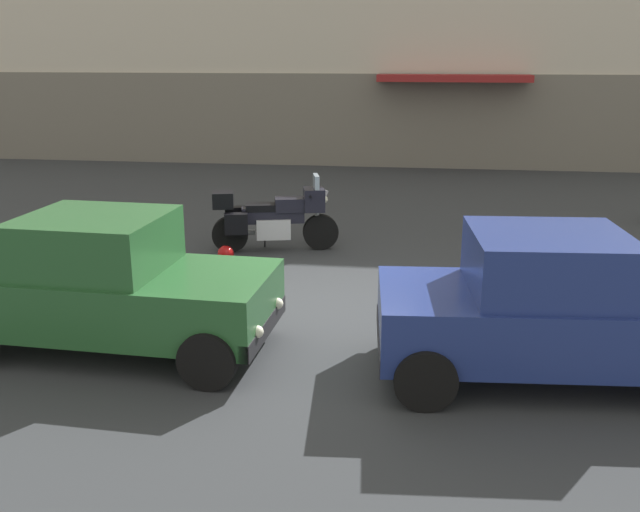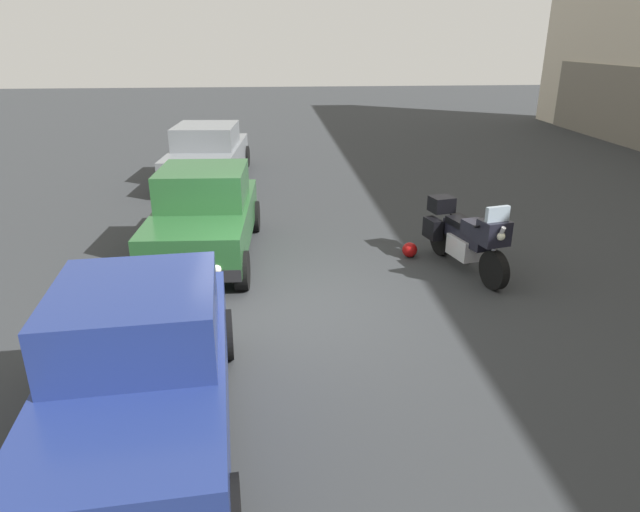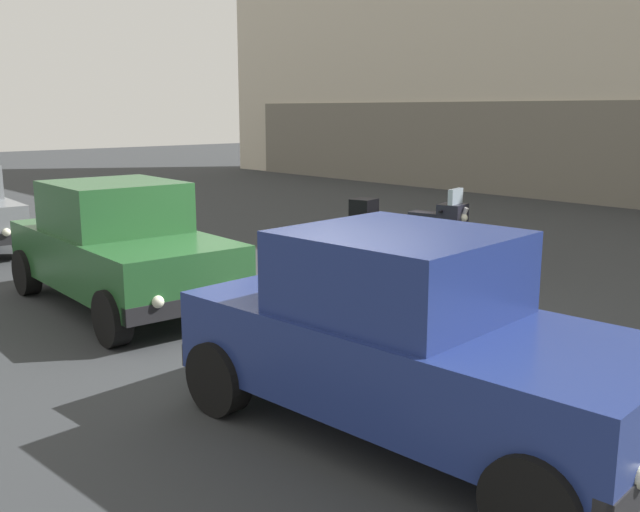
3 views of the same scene
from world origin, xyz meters
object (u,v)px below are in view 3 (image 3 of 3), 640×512
Objects in this scene: motorcycle at (410,231)px; helmet at (346,261)px; car_hatchback_near at (409,338)px; car_wagon_end at (120,246)px.

motorcycle reaches higher than helmet.
car_hatchback_near is 1.01× the size of car_wagon_end.
car_wagon_end reaches higher than helmet.
car_hatchback_near is at bearing 1.51° from car_wagon_end.
helmet is 0.07× the size of car_wagon_end.
car_hatchback_near reaches higher than helmet.
helmet is at bearing 136.20° from car_hatchback_near.
motorcycle is 1.14m from helmet.
helmet is at bearing -143.35° from motorcycle.
motorcycle is at bearing 126.48° from car_hatchback_near.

